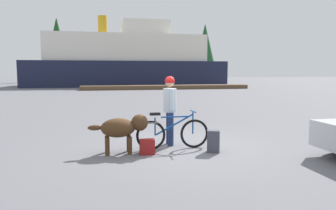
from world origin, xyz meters
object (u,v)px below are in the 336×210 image
handbag_pannier (147,147)px  ferry_boat (127,62)px  dog (123,128)px  sailboat_moored (77,81)px  bicycle (172,133)px  person_cyclist (170,104)px  backpack (213,141)px

handbag_pannier → ferry_boat: bearing=86.2°
dog → sailboat_moored: 37.88m
bicycle → ferry_boat: (1.61, 33.58, 2.64)m
person_cyclist → handbag_pannier: 1.37m
backpack → ferry_boat: 34.18m
dog → backpack: bearing=-10.1°
person_cyclist → backpack: size_ratio=3.40×
bicycle → dog: bearing=-173.6°
backpack → sailboat_moored: size_ratio=0.07×
bicycle → handbag_pannier: (-0.65, -0.37, -0.21)m
backpack → ferry_boat: (0.77, 34.06, 2.76)m
bicycle → person_cyclist: size_ratio=1.02×
person_cyclist → backpack: (0.81, -0.93, -0.78)m
ferry_boat → handbag_pannier: bearing=-93.8°
dog → backpack: 2.07m
backpack → handbag_pannier: size_ratio=1.47×
handbag_pannier → sailboat_moored: sailboat_moored is taller
bicycle → dog: 1.19m
bicycle → sailboat_moored: bearing=97.4°
person_cyclist → ferry_boat: bearing=87.3°
handbag_pannier → person_cyclist: bearing=49.8°
bicycle → sailboat_moored: (-4.90, 37.57, 0.12)m
bicycle → dog: size_ratio=1.31×
dog → ferry_boat: 33.91m
person_cyclist → sailboat_moored: size_ratio=0.24×
dog → handbag_pannier: 0.70m
backpack → sailboat_moored: sailboat_moored is taller
person_cyclist → dog: person_cyclist is taller
backpack → person_cyclist: bearing=131.1°
bicycle → ferry_boat: 33.72m
dog → sailboat_moored: size_ratio=0.19×
handbag_pannier → sailboat_moored: 38.18m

